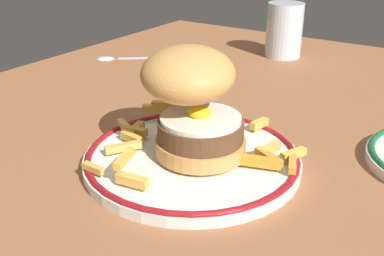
{
  "coord_description": "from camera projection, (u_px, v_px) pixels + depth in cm",
  "views": [
    {
      "loc": [
        -43.07,
        -26.87,
        26.0
      ],
      "look_at": [
        -4.15,
        -0.99,
        4.6
      ],
      "focal_mm": 42.63,
      "sensor_mm": 36.0,
      "label": 1
    }
  ],
  "objects": [
    {
      "name": "ground_plane",
      "position": [
        204.0,
        162.0,
        0.58
      ],
      "size": [
        127.18,
        96.63,
        4.0
      ],
      "primitive_type": "cube",
      "color": "#915B38"
    },
    {
      "name": "dinner_plate",
      "position": [
        192.0,
        157.0,
        0.53
      ],
      "size": [
        25.12,
        25.12,
        1.6
      ],
      "color": "white",
      "rests_on": "ground_plane"
    },
    {
      "name": "burger",
      "position": [
        195.0,
        101.0,
        0.5
      ],
      "size": [
        15.04,
        14.84,
        12.49
      ],
      "color": "#CB8E4A",
      "rests_on": "dinner_plate"
    },
    {
      "name": "fries_pile",
      "position": [
        190.0,
        140.0,
        0.54
      ],
      "size": [
        22.28,
        24.48,
        2.57
      ],
      "color": "gold",
      "rests_on": "dinner_plate"
    },
    {
      "name": "water_glass",
      "position": [
        284.0,
        33.0,
        0.93
      ],
      "size": [
        7.34,
        7.34,
        10.92
      ],
      "color": "silver",
      "rests_on": "ground_plane"
    },
    {
      "name": "spoon",
      "position": [
        113.0,
        57.0,
        0.93
      ],
      "size": [
        9.55,
        11.51,
        0.9
      ],
      "color": "silver",
      "rests_on": "ground_plane"
    }
  ]
}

